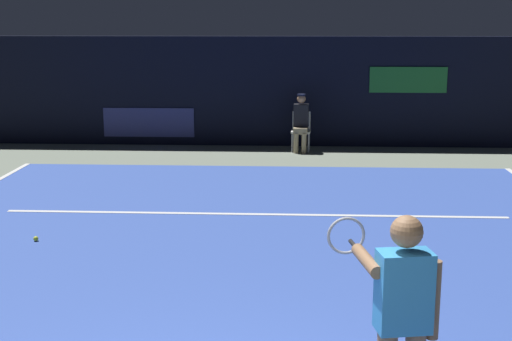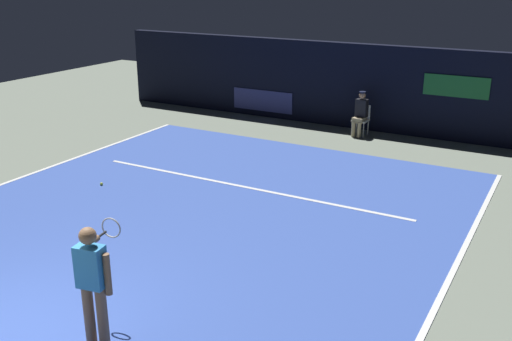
% 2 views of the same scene
% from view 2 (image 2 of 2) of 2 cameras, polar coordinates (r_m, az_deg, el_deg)
% --- Properties ---
extents(ground_plane, '(31.78, 31.78, 0.00)m').
position_cam_2_polar(ground_plane, '(11.75, -6.03, -4.65)').
color(ground_plane, gray).
extents(court_surface, '(10.03, 11.35, 0.01)m').
position_cam_2_polar(court_surface, '(11.75, -6.03, -4.62)').
color(court_surface, '#3856B2').
rests_on(court_surface, ground).
extents(line_sideline_left, '(0.10, 11.35, 0.01)m').
position_cam_2_polar(line_sideline_left, '(10.01, 18.37, -9.92)').
color(line_sideline_left, white).
rests_on(line_sideline_left, court_surface).
extents(line_sideline_right, '(0.10, 11.35, 0.01)m').
position_cam_2_polar(line_sideline_right, '(15.00, -21.79, -0.58)').
color(line_sideline_right, white).
rests_on(line_sideline_right, court_surface).
extents(line_service, '(7.83, 0.10, 0.01)m').
position_cam_2_polar(line_service, '(13.29, -1.14, -1.61)').
color(line_service, white).
rests_on(line_service, court_surface).
extents(back_wall, '(16.45, 0.33, 2.60)m').
position_cam_2_polar(back_wall, '(18.49, 8.83, 8.20)').
color(back_wall, black).
rests_on(back_wall, ground).
extents(tennis_player, '(0.75, 0.93, 1.73)m').
position_cam_2_polar(tennis_player, '(7.76, -15.58, -10.29)').
color(tennis_player, '#8C6647').
rests_on(tennis_player, ground).
extents(line_judge_on_chair, '(0.47, 0.55, 1.32)m').
position_cam_2_polar(line_judge_on_chair, '(17.59, 10.17, 5.54)').
color(line_judge_on_chair, white).
rests_on(line_judge_on_chair, ground).
extents(tennis_ball, '(0.07, 0.07, 0.07)m').
position_cam_2_polar(tennis_ball, '(13.85, -14.84, -1.27)').
color(tennis_ball, '#CCE033').
rests_on(tennis_ball, court_surface).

